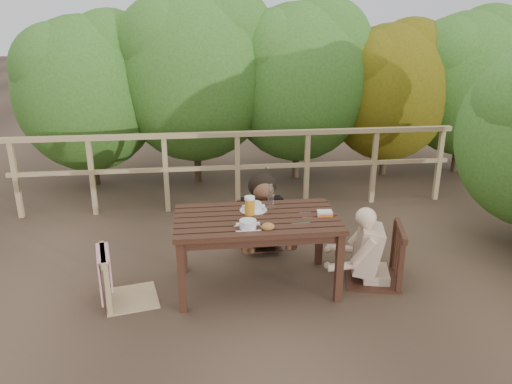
{
  "coord_description": "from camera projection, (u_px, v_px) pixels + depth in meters",
  "views": [
    {
      "loc": [
        -0.5,
        -4.03,
        2.36
      ],
      "look_at": [
        0.0,
        0.05,
        0.9
      ],
      "focal_mm": 34.87,
      "sensor_mm": 36.0,
      "label": 1
    }
  ],
  "objects": [
    {
      "name": "railing",
      "position": [
        238.0,
        171.0,
        6.32
      ],
      "size": [
        5.6,
        0.1,
        1.01
      ],
      "primitive_type": "cube",
      "color": "tan",
      "rests_on": "ground"
    },
    {
      "name": "woman",
      "position": [
        259.0,
        187.0,
        5.23
      ],
      "size": [
        0.57,
        0.68,
        1.32
      ],
      "primitive_type": null,
      "rotation": [
        0.0,
        0.0,
        3.2
      ],
      "color": "black",
      "rests_on": "ground"
    },
    {
      "name": "hedge_row",
      "position": [
        257.0,
        51.0,
        7.02
      ],
      "size": [
        6.6,
        1.6,
        3.8
      ],
      "primitive_type": null,
      "color": "#335E1F",
      "rests_on": "ground"
    },
    {
      "name": "chair_right",
      "position": [
        376.0,
        230.0,
        4.55
      ],
      "size": [
        0.62,
        0.62,
        1.03
      ],
      "primitive_type": "cube",
      "rotation": [
        0.0,
        0.0,
        -1.82
      ],
      "color": "#331B11",
      "rests_on": "ground"
    },
    {
      "name": "diner_right",
      "position": [
        380.0,
        222.0,
        4.52
      ],
      "size": [
        0.69,
        0.61,
        1.18
      ],
      "primitive_type": null,
      "rotation": [
        0.0,
        0.0,
        1.33
      ],
      "color": "tan",
      "rests_on": "ground"
    },
    {
      "name": "chair_left",
      "position": [
        127.0,
        252.0,
        4.23
      ],
      "size": [
        0.54,
        0.54,
        0.93
      ],
      "primitive_type": "cube",
      "rotation": [
        0.0,
        0.0,
        1.77
      ],
      "color": "tan",
      "rests_on": "ground"
    },
    {
      "name": "beer_glass",
      "position": [
        250.0,
        206.0,
        4.42
      ],
      "size": [
        0.09,
        0.09,
        0.18
      ],
      "primitive_type": "cylinder",
      "color": "orange",
      "rests_on": "table"
    },
    {
      "name": "bottle",
      "position": [
        271.0,
        198.0,
        4.52
      ],
      "size": [
        0.06,
        0.06,
        0.26
      ],
      "primitive_type": "cylinder",
      "color": "silver",
      "rests_on": "table"
    },
    {
      "name": "soup_far",
      "position": [
        253.0,
        207.0,
        4.54
      ],
      "size": [
        0.25,
        0.25,
        0.08
      ],
      "primitive_type": "cylinder",
      "color": "silver",
      "rests_on": "table"
    },
    {
      "name": "ground",
      "position": [
        257.0,
        285.0,
        4.62
      ],
      "size": [
        60.0,
        60.0,
        0.0
      ],
      "primitive_type": "plane",
      "color": "brown",
      "rests_on": "ground"
    },
    {
      "name": "soup_near",
      "position": [
        248.0,
        225.0,
        4.16
      ],
      "size": [
        0.24,
        0.24,
        0.08
      ],
      "primitive_type": "cylinder",
      "color": "white",
      "rests_on": "table"
    },
    {
      "name": "butter_tub",
      "position": [
        325.0,
        214.0,
        4.42
      ],
      "size": [
        0.14,
        0.11,
        0.06
      ],
      "primitive_type": "cube",
      "rotation": [
        0.0,
        0.0,
        -0.1
      ],
      "color": "white",
      "rests_on": "table"
    },
    {
      "name": "chair_far",
      "position": [
        260.0,
        207.0,
        5.29
      ],
      "size": [
        0.46,
        0.46,
        0.87
      ],
      "primitive_type": "cube",
      "rotation": [
        0.0,
        0.0,
        0.06
      ],
      "color": "#331B11",
      "rests_on": "ground"
    },
    {
      "name": "bread_roll",
      "position": [
        268.0,
        227.0,
        4.14
      ],
      "size": [
        0.11,
        0.09,
        0.07
      ],
      "primitive_type": "ellipsoid",
      "color": "#AA7734",
      "rests_on": "table"
    },
    {
      "name": "table",
      "position": [
        257.0,
        252.0,
        4.51
      ],
      "size": [
        1.45,
        0.82,
        0.67
      ],
      "primitive_type": "cube",
      "color": "#331B11",
      "rests_on": "ground"
    }
  ]
}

